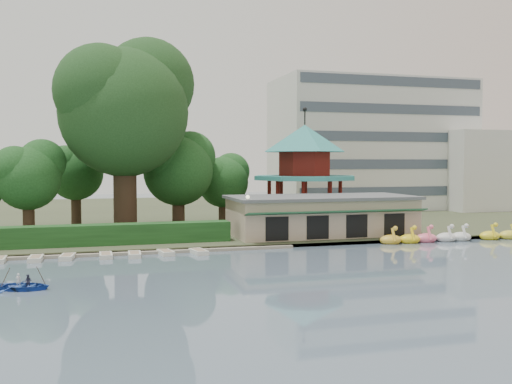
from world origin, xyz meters
name	(u,v)px	position (x,y,z in m)	size (l,w,h in m)	color
ground_plane	(307,292)	(0.00, 0.00, 0.00)	(220.00, 220.00, 0.00)	slate
shore	(179,213)	(0.00, 52.00, 0.20)	(220.00, 70.00, 0.40)	#424930
embankment	(236,247)	(0.00, 17.30, 0.15)	(220.00, 0.60, 0.30)	gray
dock	(96,254)	(-12.00, 17.20, 0.12)	(34.00, 1.60, 0.24)	gray
boathouse	(321,215)	(10.00, 21.97, 2.37)	(18.60, 9.39, 3.90)	tan
pavilion	(305,164)	(12.00, 32.00, 7.48)	(12.40, 12.40, 13.50)	tan
office_building	(389,149)	(32.67, 49.00, 9.73)	(38.00, 18.00, 20.00)	silver
hedge	(59,236)	(-15.00, 20.50, 1.30)	(30.00, 2.00, 1.80)	#1F4E1F
lamp_post	(248,210)	(1.50, 19.00, 3.34)	(0.36, 0.36, 4.28)	black
big_tree	(126,103)	(-8.82, 28.21, 13.72)	(14.27, 13.30, 20.33)	#3A281C
small_trees	(104,174)	(-11.03, 31.79, 6.41)	(39.07, 16.20, 10.82)	#3A281C
swan_boats	(467,236)	(23.16, 16.52, 0.40)	(18.86, 2.05, 1.92)	gold
moored_rowboats	(51,258)	(-15.40, 15.81, 0.18)	(24.74, 2.75, 0.36)	silver
rowboat_with_passengers	(23,282)	(-16.25, 5.27, 0.46)	(5.20, 4.38, 2.01)	#274DA8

